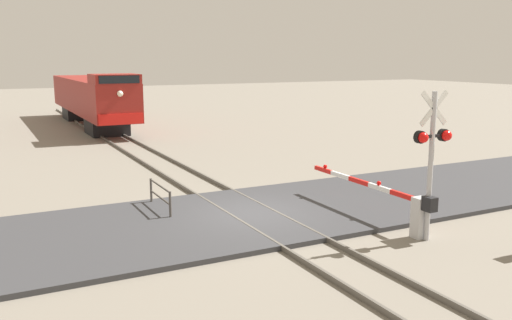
{
  "coord_description": "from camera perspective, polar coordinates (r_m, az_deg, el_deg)",
  "views": [
    {
      "loc": [
        -7.58,
        -15.02,
        5.01
      ],
      "look_at": [
        0.98,
        1.72,
        1.47
      ],
      "focal_mm": 38.57,
      "sensor_mm": 36.0,
      "label": 1
    }
  ],
  "objects": [
    {
      "name": "rail_track_right",
      "position": [
        17.85,
        1.76,
        -5.38
      ],
      "size": [
        0.08,
        80.0,
        0.15
      ],
      "primitive_type": "cube",
      "color": "#59544C",
      "rests_on": "ground_plane"
    },
    {
      "name": "crossing_gate",
      "position": [
        16.56,
        14.85,
        -4.44
      ],
      "size": [
        0.36,
        5.82,
        1.27
      ],
      "color": "silver",
      "rests_on": "ground_plane"
    },
    {
      "name": "guard_railing",
      "position": [
        18.08,
        -9.91,
        -3.59
      ],
      "size": [
        0.08,
        2.12,
        0.95
      ],
      "color": "#4C4742",
      "rests_on": "ground_plane"
    },
    {
      "name": "locomotive",
      "position": [
        41.89,
        -16.69,
        6.21
      ],
      "size": [
        2.78,
        18.33,
        3.98
      ],
      "color": "black",
      "rests_on": "ground_plane"
    },
    {
      "name": "ground_plane",
      "position": [
        17.55,
        -0.3,
        -5.92
      ],
      "size": [
        160.0,
        160.0,
        0.0
      ],
      "primitive_type": "plane",
      "color": "gray"
    },
    {
      "name": "crossing_signal",
      "position": [
        15.5,
        17.8,
        1.14
      ],
      "size": [
        1.18,
        0.33,
        4.14
      ],
      "color": "#ADADB2",
      "rests_on": "ground_plane"
    },
    {
      "name": "rail_track_left",
      "position": [
        17.23,
        -2.44,
        -5.98
      ],
      "size": [
        0.08,
        80.0,
        0.15
      ],
      "primitive_type": "cube",
      "color": "#59544C",
      "rests_on": "ground_plane"
    },
    {
      "name": "road_surface",
      "position": [
        17.53,
        -0.3,
        -5.69
      ],
      "size": [
        36.0,
        6.24,
        0.14
      ],
      "primitive_type": "cube",
      "color": "#38383A",
      "rests_on": "ground_plane"
    }
  ]
}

